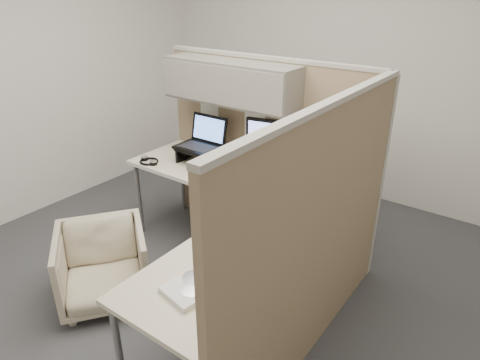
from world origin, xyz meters
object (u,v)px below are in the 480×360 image
Objects in this scene: keyboard at (261,195)px; desk at (233,207)px; office_chair at (103,262)px; monitor_left at (273,144)px.

desk is at bearing -133.31° from keyboard.
office_chair is 1.36× the size of keyboard.
desk is at bearing -99.56° from monitor_left.
monitor_left is (-0.02, 0.55, 0.32)m from desk.
monitor_left is at bearing 99.51° from keyboard.
monitor_left is 0.46m from keyboard.
monitor_left is 1.01× the size of keyboard.
desk is 0.63m from monitor_left.
monitor_left is at bearing 91.78° from desk.
desk is at bearing -8.15° from office_chair.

